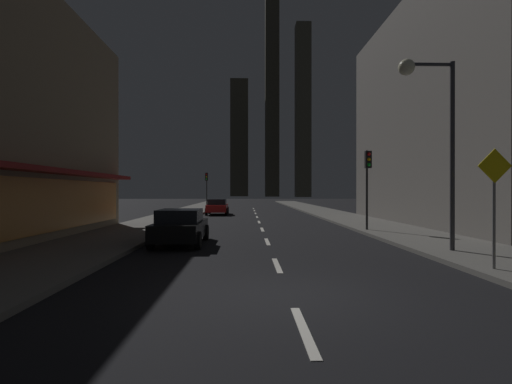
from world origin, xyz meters
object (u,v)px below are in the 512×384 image
car_parked_far (217,207)px  fire_hydrant_far_left (170,218)px  car_parked_near (181,226)px  street_lamp_right (429,108)px  traffic_light_far_left (207,182)px  traffic_light_near_right (368,172)px  pedestrian_crossing_sign (494,198)px

car_parked_far → fire_hydrant_far_left: bearing=-102.4°
car_parked_near → fire_hydrant_far_left: size_ratio=6.48×
car_parked_far → car_parked_near: bearing=-90.0°
car_parked_near → street_lamp_right: 10.33m
car_parked_near → traffic_light_far_left: (-1.90, 28.46, 2.45)m
car_parked_near → street_lamp_right: size_ratio=0.64×
traffic_light_near_right → traffic_light_far_left: bearing=114.4°
traffic_light_near_right → traffic_light_far_left: same height
car_parked_far → street_lamp_right: bearing=-68.3°
car_parked_near → traffic_light_far_left: size_ratio=1.01×
street_lamp_right → pedestrian_crossing_sign: (0.22, -3.12, -3.05)m
fire_hydrant_far_left → car_parked_near: bearing=-76.2°
car_parked_far → pedestrian_crossing_sign: 27.31m
car_parked_near → pedestrian_crossing_sign: bearing=-32.4°
car_parked_far → pedestrian_crossing_sign: bearing=-70.3°
fire_hydrant_far_left → street_lamp_right: 17.16m
traffic_light_far_left → street_lamp_right: size_ratio=0.64×
traffic_light_near_right → street_lamp_right: (-0.12, -6.96, 1.87)m
car_parked_far → street_lamp_right: size_ratio=0.64×
car_parked_near → pedestrian_crossing_sign: (9.20, -5.85, 1.28)m
traffic_light_near_right → car_parked_far: bearing=120.2°
fire_hydrant_far_left → traffic_light_near_right: bearing=-24.2°
street_lamp_right → pedestrian_crossing_sign: 4.37m
fire_hydrant_far_left → street_lamp_right: size_ratio=0.10×
car_parked_far → traffic_light_far_left: traffic_light_far_left is taller
fire_hydrant_far_left → pedestrian_crossing_sign: bearing=-52.9°
car_parked_near → traffic_light_far_left: traffic_light_far_left is taller
car_parked_far → pedestrian_crossing_sign: (9.20, -25.69, 1.28)m
traffic_light_near_right → traffic_light_far_left: size_ratio=1.00×
street_lamp_right → fire_hydrant_far_left: bearing=133.0°
fire_hydrant_far_left → pedestrian_crossing_sign: (11.50, -15.21, 1.56)m
street_lamp_right → car_parked_far: bearing=111.7°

